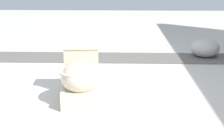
% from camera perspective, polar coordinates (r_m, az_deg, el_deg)
% --- Properties ---
extents(ground_plane, '(14.00, 14.00, 0.00)m').
position_cam_1_polar(ground_plane, '(3.25, -1.72, -3.99)').
color(ground_plane, beige).
extents(gravel_strip, '(0.56, 8.00, 0.01)m').
position_cam_1_polar(gravel_strip, '(4.51, 5.62, 2.22)').
color(gravel_strip, '#605B56').
rests_on(gravel_strip, ground).
extents(toilet, '(0.66, 0.42, 0.52)m').
position_cam_1_polar(toilet, '(3.01, -5.72, -1.41)').
color(toilet, beige).
rests_on(toilet, ground).
extents(boulder_near, '(0.57, 0.58, 0.27)m').
position_cam_1_polar(boulder_near, '(4.74, 16.65, 3.91)').
color(boulder_near, '#B7B2AD').
rests_on(boulder_near, ground).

